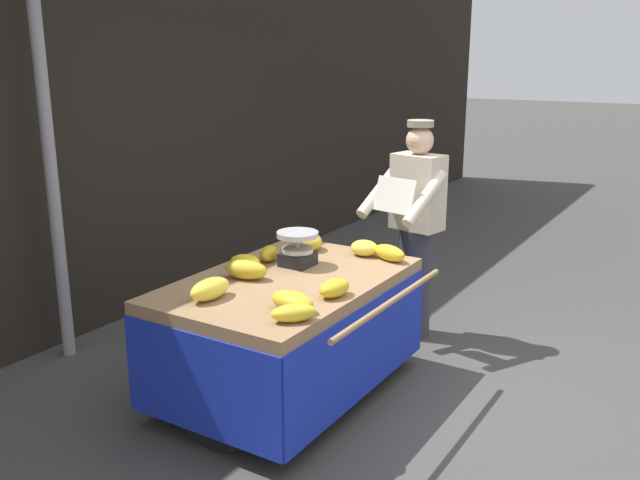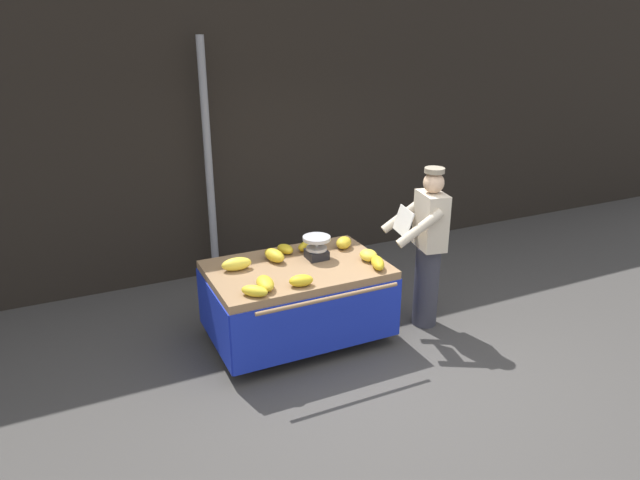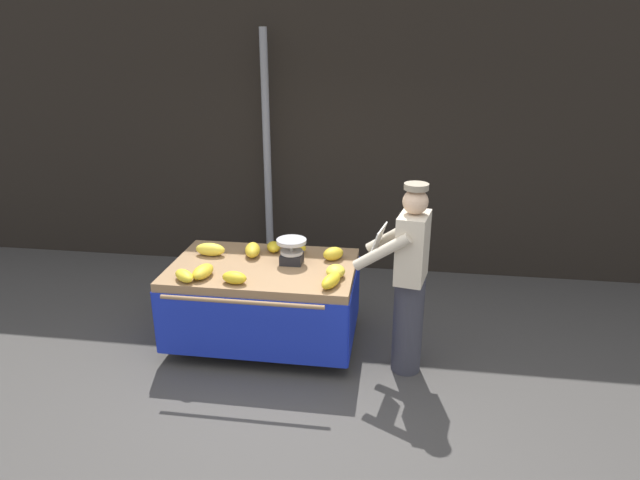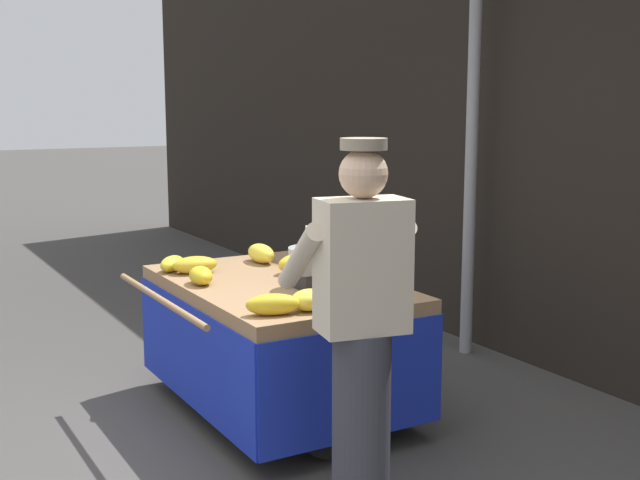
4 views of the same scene
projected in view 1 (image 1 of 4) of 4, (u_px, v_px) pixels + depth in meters
ground_plane at (449, 398)px, 4.54m from camera, size 60.00×60.00×0.00m
back_wall at (108, 91)px, 5.59m from camera, size 16.00×0.24×3.81m
street_pole at (50, 162)px, 4.83m from camera, size 0.09×0.09×2.92m
banana_cart at (288, 309)px, 4.45m from camera, size 1.74×1.32×0.81m
weighing_scale at (298, 249)px, 4.62m from camera, size 0.28×0.28×0.24m
banana_bunch_0 at (389, 253)px, 4.75m from camera, size 0.20×0.30×0.11m
banana_bunch_1 at (210, 289)px, 4.00m from camera, size 0.30×0.16×0.12m
banana_bunch_2 at (292, 301)px, 3.83m from camera, size 0.19×0.30×0.11m
banana_bunch_3 at (269, 253)px, 4.75m from camera, size 0.24×0.18×0.10m
banana_bunch_4 at (334, 288)px, 4.04m from camera, size 0.24×0.17×0.11m
banana_bunch_5 at (294, 313)px, 3.67m from camera, size 0.26×0.26×0.10m
banana_bunch_6 at (364, 248)px, 4.86m from camera, size 0.17×0.20×0.11m
banana_bunch_7 at (245, 261)px, 4.58m from camera, size 0.19×0.24×0.09m
banana_bunch_8 at (311, 241)px, 5.01m from camera, size 0.26×0.26×0.12m
banana_bunch_9 at (246, 270)px, 4.36m from camera, size 0.20×0.31×0.12m
vendor_person at (415, 230)px, 5.33m from camera, size 0.64×0.59×1.71m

